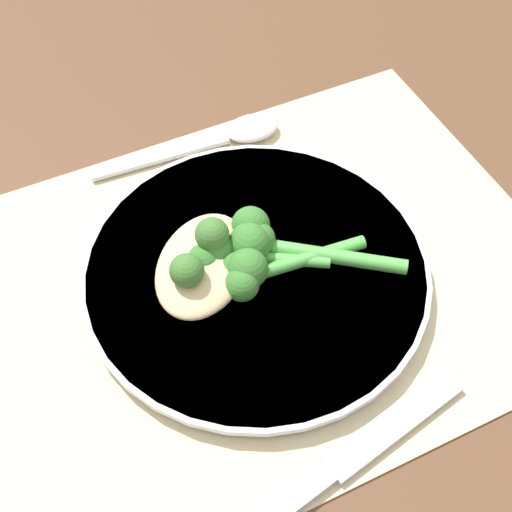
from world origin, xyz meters
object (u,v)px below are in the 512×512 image
(chicken_fillet, at_px, (203,264))
(knife, at_px, (346,461))
(spoon, at_px, (231,135))
(broccoli_stalk_rear, at_px, (264,240))
(broccoli_stalk_right, at_px, (253,270))
(plate, at_px, (256,272))
(broccoli_stalk_left, at_px, (218,254))

(chicken_fillet, relative_size, knife, 0.61)
(knife, bearing_deg, spoon, 158.55)
(broccoli_stalk_rear, bearing_deg, spoon, 22.52)
(broccoli_stalk_rear, bearing_deg, knife, -151.14)
(knife, bearing_deg, chicken_fillet, 178.15)
(knife, distance_m, spoon, 0.31)
(chicken_fillet, relative_size, broccoli_stalk_rear, 0.96)
(broccoli_stalk_right, xyz_separation_m, broccoli_stalk_rear, (-0.02, -0.02, 0.00))
(broccoli_stalk_right, xyz_separation_m, spoon, (-0.05, -0.16, -0.02))
(plate, xyz_separation_m, knife, (0.01, 0.16, -0.01))
(chicken_fillet, distance_m, broccoli_stalk_left, 0.01)
(broccoli_stalk_rear, height_order, spoon, broccoli_stalk_rear)
(broccoli_stalk_left, xyz_separation_m, knife, (-0.01, 0.17, -0.02))
(plate, height_order, broccoli_stalk_left, broccoli_stalk_left)
(chicken_fillet, height_order, broccoli_stalk_rear, broccoli_stalk_rear)
(chicken_fillet, height_order, spoon, chicken_fillet)
(broccoli_stalk_left, height_order, spoon, broccoli_stalk_left)
(spoon, bearing_deg, knife, -6.90)
(plate, relative_size, broccoli_stalk_left, 2.57)
(broccoli_stalk_left, bearing_deg, plate, -93.33)
(broccoli_stalk_right, bearing_deg, broccoli_stalk_rear, -36.71)
(chicken_fillet, relative_size, broccoli_stalk_left, 1.15)
(knife, bearing_deg, broccoli_stalk_rear, 161.42)
(broccoli_stalk_right, relative_size, spoon, 0.67)
(plate, bearing_deg, knife, 86.33)
(broccoli_stalk_left, xyz_separation_m, broccoli_stalk_right, (-0.02, 0.02, 0.00))
(broccoli_stalk_left, height_order, broccoli_stalk_rear, broccoli_stalk_rear)
(broccoli_stalk_left, relative_size, broccoli_stalk_right, 0.88)
(broccoli_stalk_rear, xyz_separation_m, spoon, (-0.03, -0.14, -0.02))
(plate, distance_m, broccoli_stalk_rear, 0.03)
(broccoli_stalk_rear, distance_m, spoon, 0.14)
(broccoli_stalk_left, distance_m, broccoli_stalk_right, 0.03)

